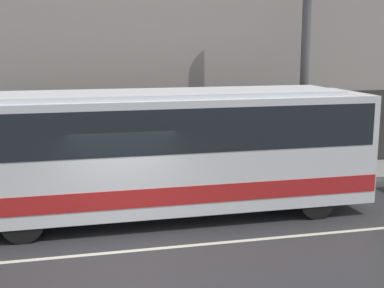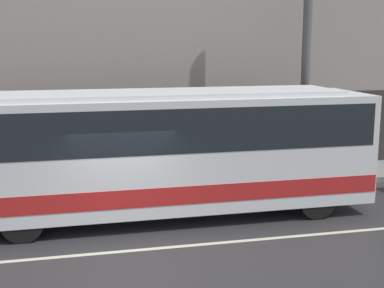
% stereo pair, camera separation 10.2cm
% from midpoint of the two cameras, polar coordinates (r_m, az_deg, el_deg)
% --- Properties ---
extents(ground_plane, '(60.00, 60.00, 0.00)m').
position_cam_midpoint_polar(ground_plane, '(12.09, -6.93, -11.28)').
color(ground_plane, '#2D2D30').
extents(sidewalk, '(60.00, 2.33, 0.16)m').
position_cam_midpoint_polar(sidewalk, '(16.94, -9.02, -4.53)').
color(sidewalk, gray).
rests_on(sidewalk, ground_plane).
extents(lane_stripe, '(54.00, 0.14, 0.01)m').
position_cam_midpoint_polar(lane_stripe, '(12.08, -6.93, -11.27)').
color(lane_stripe, beige).
rests_on(lane_stripe, ground_plane).
extents(transit_bus, '(11.34, 2.55, 3.30)m').
position_cam_midpoint_polar(transit_bus, '(13.79, -4.20, -0.37)').
color(transit_bus, silver).
rests_on(transit_bus, ground_plane).
extents(utility_pole_near, '(0.28, 0.28, 8.78)m').
position_cam_midpoint_polar(utility_pole_near, '(17.32, 11.87, 10.67)').
color(utility_pole_near, '#4C4C4F').
rests_on(utility_pole_near, sidewalk).
extents(pedestrian_waiting, '(0.36, 0.36, 1.78)m').
position_cam_midpoint_polar(pedestrian_waiting, '(17.05, -11.79, -1.35)').
color(pedestrian_waiting, navy).
rests_on(pedestrian_waiting, sidewalk).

